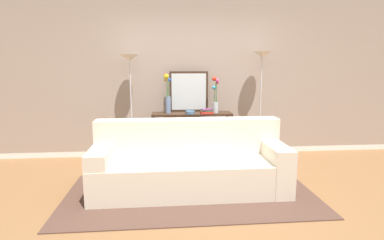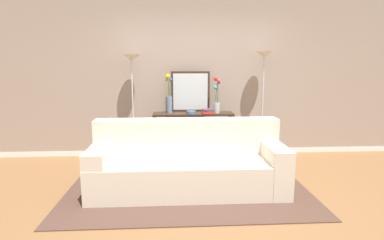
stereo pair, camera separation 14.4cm
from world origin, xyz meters
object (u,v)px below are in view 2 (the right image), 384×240
(console_table, at_px, (193,128))
(vase_short_flowers, at_px, (217,99))
(couch, at_px, (188,166))
(fruit_bowl, at_px, (191,112))
(floor_lamp_left, at_px, (132,78))
(wall_mirror, at_px, (190,92))
(floor_lamp_right, at_px, (264,75))
(book_stack, at_px, (208,112))
(vase_tall_flowers, at_px, (169,95))
(book_row_under_console, at_px, (170,156))

(console_table, xyz_separation_m, vase_short_flowers, (0.39, -0.02, 0.48))
(couch, distance_m, fruit_bowl, 1.30)
(floor_lamp_left, xyz_separation_m, fruit_bowl, (0.95, -0.14, -0.54))
(wall_mirror, bearing_deg, floor_lamp_right, -5.35)
(console_table, distance_m, book_stack, 0.38)
(console_table, bearing_deg, book_stack, -25.21)
(vase_short_flowers, distance_m, book_stack, 0.27)
(vase_tall_flowers, bearing_deg, console_table, -4.20)
(vase_short_flowers, distance_m, book_row_under_console, 1.25)
(floor_lamp_right, height_order, vase_tall_flowers, floor_lamp_right)
(vase_short_flowers, xyz_separation_m, fruit_bowl, (-0.42, -0.09, -0.21))
(floor_lamp_left, height_order, wall_mirror, floor_lamp_left)
(floor_lamp_left, bearing_deg, console_table, -1.99)
(vase_short_flowers, bearing_deg, couch, -112.65)
(floor_lamp_left, relative_size, vase_short_flowers, 2.93)
(vase_tall_flowers, distance_m, fruit_bowl, 0.47)
(book_stack, bearing_deg, floor_lamp_left, 173.23)
(book_row_under_console, bearing_deg, book_stack, -10.07)
(vase_tall_flowers, distance_m, vase_short_flowers, 0.78)
(couch, xyz_separation_m, floor_lamp_right, (1.32, 1.34, 1.09))
(couch, height_order, vase_tall_flowers, vase_tall_flowers)
(console_table, xyz_separation_m, wall_mirror, (-0.04, 0.15, 0.58))
(floor_lamp_left, xyz_separation_m, book_stack, (1.22, -0.15, -0.53))
(fruit_bowl, bearing_deg, vase_tall_flowers, 158.84)
(couch, relative_size, book_stack, 11.23)
(couch, height_order, fruit_bowl, couch)
(couch, height_order, wall_mirror, wall_mirror)
(vase_short_flowers, distance_m, fruit_bowl, 0.48)
(floor_lamp_right, relative_size, vase_tall_flowers, 2.76)
(wall_mirror, relative_size, vase_tall_flowers, 1.04)
(console_table, relative_size, book_stack, 6.18)
(wall_mirror, height_order, book_row_under_console, wall_mirror)
(couch, height_order, book_stack, couch)
(floor_lamp_left, height_order, floor_lamp_right, floor_lamp_right)
(floor_lamp_right, xyz_separation_m, wall_mirror, (-1.20, 0.11, -0.28))
(fruit_bowl, bearing_deg, floor_lamp_right, 6.79)
(couch, bearing_deg, book_stack, 72.16)
(console_table, height_order, vase_short_flowers, vase_short_flowers)
(fruit_bowl, distance_m, book_row_under_console, 0.85)
(floor_lamp_left, bearing_deg, vase_tall_flowers, -0.51)
(console_table, xyz_separation_m, floor_lamp_left, (-0.99, 0.03, 0.82))
(console_table, relative_size, wall_mirror, 1.95)
(console_table, relative_size, book_row_under_console, 4.34)
(console_table, height_order, floor_lamp_right, floor_lamp_right)
(book_stack, distance_m, book_row_under_console, 1.00)
(wall_mirror, relative_size, book_row_under_console, 2.23)
(vase_short_flowers, relative_size, book_stack, 2.79)
(floor_lamp_right, bearing_deg, book_row_under_console, -178.74)
(book_stack, bearing_deg, fruit_bowl, 179.66)
(floor_lamp_right, xyz_separation_m, fruit_bowl, (-1.20, -0.14, -0.59))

